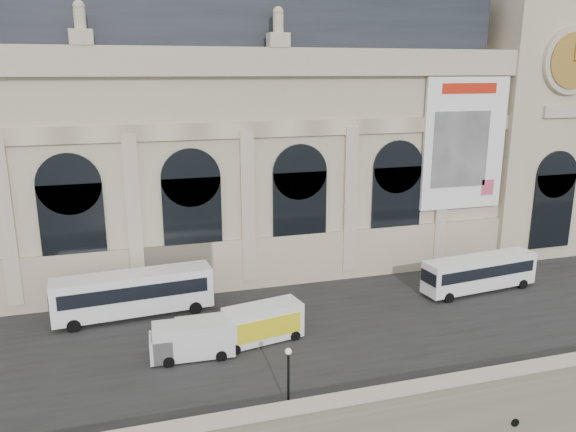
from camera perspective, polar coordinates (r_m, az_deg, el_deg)
name	(u,v)px	position (r m, az deg, el deg)	size (l,w,h in m)	color
quay	(217,273)	(66.63, -7.27, -5.81)	(160.00, 70.00, 6.00)	gray
street	(258,325)	(46.43, -3.06, -11.03)	(160.00, 24.00, 0.06)	#2D2D2D
parapet	(311,412)	(34.91, 2.38, -19.32)	(160.00, 1.40, 1.21)	gray
museum	(159,136)	(58.09, -13.00, 7.93)	(69.00, 18.70, 29.10)	beige
clock_pavilion	(520,95)	(69.95, 22.48, 11.33)	(13.00, 14.72, 36.70)	beige
bus_left	(133,293)	(48.85, -15.42, -7.51)	(13.17, 3.88, 3.83)	white
bus_right	(479,272)	(55.33, 18.86, -5.43)	(11.66, 3.65, 3.38)	white
van_b	(208,334)	(42.64, -8.15, -11.79)	(5.49, 2.32, 2.44)	silver
van_c	(188,340)	(41.73, -10.10, -12.34)	(6.03, 2.68, 2.64)	silver
box_truck	(258,324)	(43.31, -3.04, -10.94)	(7.40, 3.58, 2.86)	white
lamp_right	(288,379)	(35.27, 0.04, -16.22)	(0.41, 0.41, 4.06)	black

